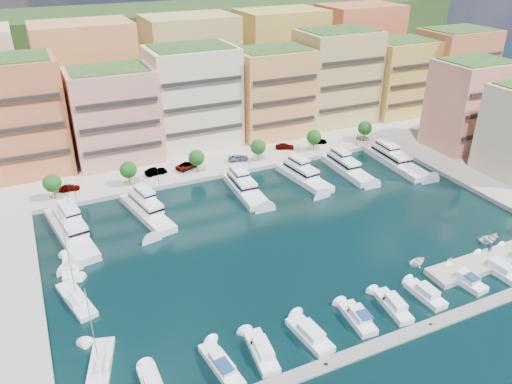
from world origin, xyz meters
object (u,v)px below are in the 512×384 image
Objects in this scene: tender_0 at (418,261)px; car_4 at (285,146)px; lamppost_4 at (357,136)px; yacht_1 at (146,210)px; tender_3 at (495,234)px; tender_2 at (489,239)px; person_0 at (490,247)px; lamppost_0 at (74,188)px; cruiser_2 at (262,352)px; yacht_4 at (302,176)px; cruiser_7 at (466,281)px; sailboat_1 at (77,301)px; tree_0 at (52,183)px; cruiser_1 at (222,366)px; cruiser_6 at (426,295)px; car_5 at (319,141)px; yacht_5 at (346,167)px; sailboat_2 at (71,268)px; tender_1 at (450,259)px; tree_2 at (197,158)px; lamppost_1 at (158,173)px; yacht_0 at (70,229)px; sailboat_0 at (101,366)px; tree_5 at (365,128)px; tree_3 at (258,147)px; car_2 at (187,165)px; tree_1 at (128,170)px; lamppost_2 at (232,159)px; lamppost_3 at (298,147)px; cruiser_4 at (358,318)px; car_0 at (69,188)px; cruiser_8 at (498,269)px; car_1 at (156,171)px; car_3 at (238,158)px.

tender_0 is 0.75× the size of car_4.
yacht_1 is at bearing -169.68° from lamppost_4.
tender_3 reaches higher than tender_0.
tender_2 is 2.30× the size of person_0.
cruiser_2 is (17.11, -55.79, -3.28)m from lamppost_0.
lamppost_0 is at bearing 168.53° from yacht_4.
cruiser_7 is 0.55× the size of sailboat_1.
tree_0 is 60.23m from cruiser_1.
car_5 is (17.89, 61.69, 1.16)m from cruiser_6.
yacht_5 is at bearing -169.44° from car_5.
tender_1 is (60.75, -25.68, 0.07)m from sailboat_2.
tree_2 is at bearing 37.25° from tender_2.
tender_3 is (52.50, -47.32, -3.40)m from lamppost_1.
sailboat_0 is (-0.46, -36.48, -0.90)m from yacht_0.
tree_5 is at bearing -22.62° from tender_3.
car_2 is at bearing 170.01° from tree_3.
lamppost_4 is 60.71m from yacht_1.
yacht_1 is 9.97× the size of person_0.
lamppost_0 is at bearing 129.46° from cruiser_6.
yacht_5 reaches higher than lamppost_4.
yacht_0 is at bearing 61.91° from tender_2.
lamppost_2 is (24.00, -2.30, -0.92)m from tree_1.
lamppost_4 is 52.43m from tender_0.
lamppost_3 is 1.00× the size of lamppost_4.
cruiser_1 is (-6.76, -55.82, -3.26)m from lamppost_1.
tender_2 is (35.26, 7.76, -0.11)m from cruiser_4.
car_0 is 64.54m from car_5.
tree_2 is 26.23m from car_4.
lamppost_3 is 50.09m from tender_1.
tree_3 is at bearing 16.04° from lamppost_2.
tree_0 is 48.00m from tree_3.
sailboat_1 reaches higher than person_0.
yacht_4 is at bearing 2.46° from yacht_0.
sailboat_1 is (-65.99, -23.32, -0.90)m from yacht_5.
tree_0 is 30.82m from car_2.
sailboat_1 is at bearing 77.38° from tender_2.
cruiser_6 and cruiser_8 have the same top height.
tree_2 and tree_5 have the same top height.
lamppost_1 is 0.32× the size of sailboat_1.
car_4 is (36.62, 62.24, 1.28)m from cruiser_2.
sailboat_1 reaches higher than yacht_5.
yacht_0 reaches higher than car_1.
tree_3 is at bearing 79.22° from cruiser_4.
tree_2 reaches higher than car_2.
yacht_5 is 3.50× the size of car_3.
lamppost_0 is 2.17× the size of person_0.
lamppost_1 reaches higher than car_4.
tree_1 is 39.78m from yacht_4.
tree_5 reaches higher than car_0.
yacht_0 is at bearing 122.94° from car_1.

